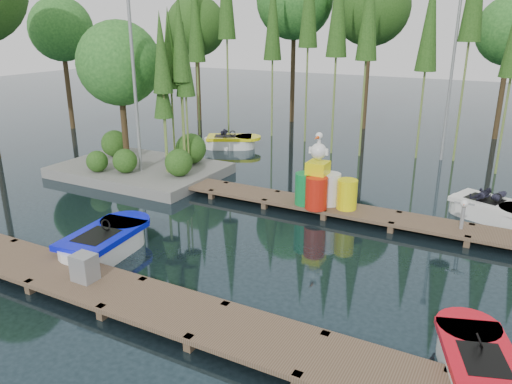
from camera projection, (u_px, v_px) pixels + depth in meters
The scene contains 15 objects.
ground_plane at pixel (233, 230), 14.36m from camera, with size 90.00×90.00×0.00m, color #1D2E36.
near_dock at pixel (123, 294), 10.53m from camera, with size 18.00×1.50×0.50m.
far_dock at pixel (299, 202), 15.92m from camera, with size 15.00×1.20×0.50m.
island at pixel (133, 92), 18.90m from camera, with size 6.20×4.20×6.75m.
tree_screen at pixel (314, 12), 22.12m from camera, with size 34.42×18.53×10.31m.
lamp_island at pixel (133, 65), 17.54m from camera, with size 0.30×0.30×7.25m.
lamp_rear at pixel (453, 59), 20.35m from camera, with size 0.30×0.30×7.25m.
boat_blue at pixel (105, 243), 12.84m from camera, with size 1.62×3.05×0.98m.
boat_red at pixel (477, 364), 8.36m from camera, with size 1.89×2.74×0.84m.
boat_yellow_far at pixel (231, 142), 23.71m from camera, with size 2.95×2.29×1.35m.
boat_white_far at pixel (492, 210), 15.11m from camera, with size 3.00×2.15×1.30m.
utility_cabinet at pixel (84, 267), 10.89m from camera, with size 0.50×0.42×0.61m, color gray.
yellow_barrel at pixel (347, 194), 15.05m from camera, with size 0.61×0.61×0.92m, color yellow.
drum_cluster at pixel (317, 185), 15.25m from camera, with size 1.33×1.22×2.29m.
seagull_post at pixel (464, 209), 13.54m from camera, with size 0.52×0.28×0.84m.
Camera 1 is at (6.88, -11.32, 5.68)m, focal length 35.00 mm.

